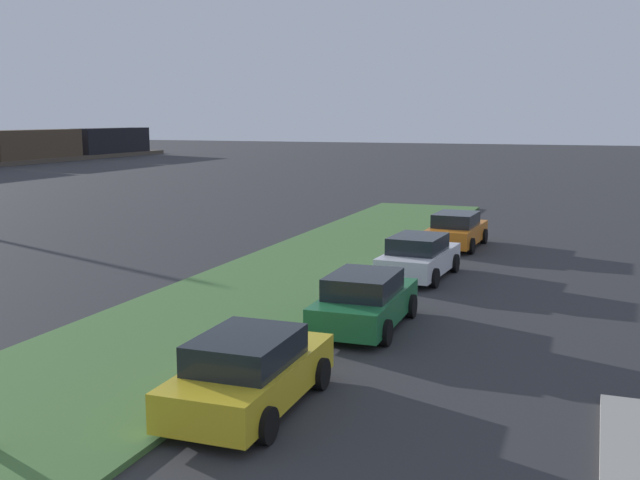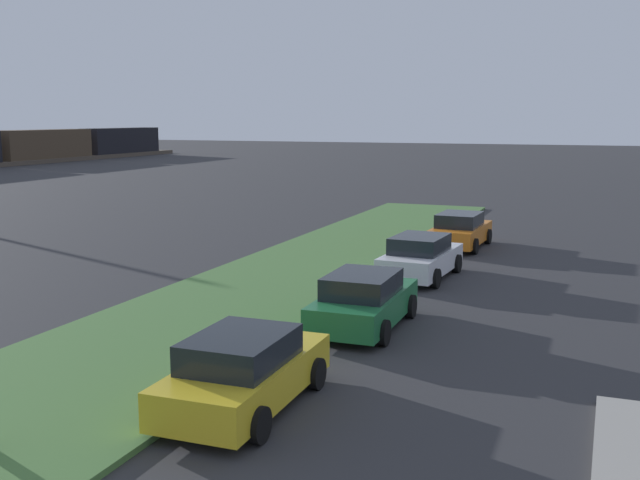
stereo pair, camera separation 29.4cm
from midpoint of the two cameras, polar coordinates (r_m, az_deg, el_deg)
name	(u,v)px [view 1 (the left image)]	position (r m, az deg, el deg)	size (l,w,h in m)	color
grass_median	(158,344)	(18.39, -12.71, -7.74)	(60.00, 6.00, 0.12)	#477238
parked_car_yellow	(250,372)	(14.18, -5.97, -9.96)	(4.33, 2.07, 1.47)	gold
parked_car_green	(365,301)	(19.34, 3.00, -4.66)	(4.32, 2.07, 1.47)	#1E6B38
parked_car_white	(419,257)	(25.52, 7.22, -1.29)	(4.40, 2.21, 1.47)	silver
parked_car_orange	(456,230)	(31.74, 10.10, 0.73)	(4.37, 2.16, 1.47)	orange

